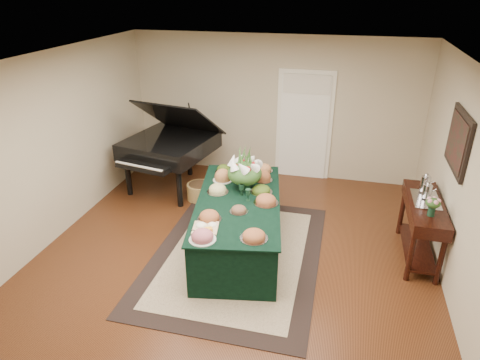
% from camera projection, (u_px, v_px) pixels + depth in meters
% --- Properties ---
extents(ground, '(6.00, 6.00, 0.00)m').
position_uv_depth(ground, '(235.00, 255.00, 6.10)').
color(ground, black).
rests_on(ground, ground).
extents(area_rug, '(2.31, 3.23, 0.01)m').
position_uv_depth(area_rug, '(237.00, 255.00, 6.10)').
color(area_rug, black).
rests_on(area_rug, ground).
extents(kitchen_doorway, '(1.05, 0.07, 2.10)m').
position_uv_depth(kitchen_doorway, '(304.00, 127.00, 8.15)').
color(kitchen_doorway, white).
rests_on(kitchen_doorway, ground).
extents(buffet_table, '(1.56, 2.60, 0.77)m').
position_uv_depth(buffet_table, '(238.00, 224.00, 6.14)').
color(buffet_table, black).
rests_on(buffet_table, ground).
extents(food_platters, '(1.18, 2.45, 0.14)m').
position_uv_depth(food_platters, '(239.00, 193.00, 6.06)').
color(food_platters, silver).
rests_on(food_platters, buffet_table).
extents(cutting_board, '(0.36, 0.36, 0.10)m').
position_uv_depth(cutting_board, '(206.00, 225.00, 5.30)').
color(cutting_board, tan).
rests_on(cutting_board, buffet_table).
extents(green_goblets, '(0.21, 0.22, 0.18)m').
position_uv_depth(green_goblets, '(244.00, 191.00, 6.03)').
color(green_goblets, '#133120').
rests_on(green_goblets, buffet_table).
extents(floral_centerpiece, '(0.52, 0.52, 0.52)m').
position_uv_depth(floral_centerpiece, '(245.00, 169.00, 6.19)').
color(floral_centerpiece, '#133120').
rests_on(floral_centerpiece, buffet_table).
extents(grand_piano, '(1.74, 1.87, 1.71)m').
position_uv_depth(grand_piano, '(170.00, 145.00, 7.74)').
color(grand_piano, black).
rests_on(grand_piano, ground).
extents(wicker_basket, '(0.45, 0.45, 0.28)m').
position_uv_depth(wicker_basket, '(200.00, 192.00, 7.62)').
color(wicker_basket, olive).
rests_on(wicker_basket, ground).
extents(mahogany_sideboard, '(0.45, 1.39, 0.87)m').
position_uv_depth(mahogany_sideboard, '(424.00, 215.00, 5.80)').
color(mahogany_sideboard, black).
rests_on(mahogany_sideboard, ground).
extents(tea_service, '(0.34, 0.58, 0.30)m').
position_uv_depth(tea_service, '(426.00, 189.00, 5.80)').
color(tea_service, silver).
rests_on(tea_service, mahogany_sideboard).
extents(pink_bouquet, '(0.20, 0.20, 0.26)m').
position_uv_depth(pink_bouquet, '(433.00, 204.00, 5.31)').
color(pink_bouquet, '#133120').
rests_on(pink_bouquet, mahogany_sideboard).
extents(wall_painting, '(0.05, 0.95, 0.75)m').
position_uv_depth(wall_painting, '(458.00, 141.00, 5.29)').
color(wall_painting, black).
rests_on(wall_painting, ground).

